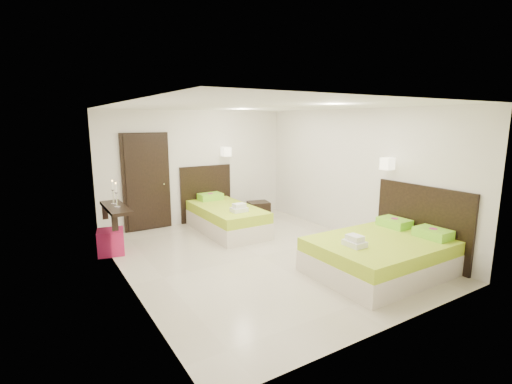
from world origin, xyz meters
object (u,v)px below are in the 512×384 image
bed_single (225,216)px  ottoman (111,242)px  bed_double (383,253)px  nightstand (259,210)px

bed_single → ottoman: bed_single is taller
bed_double → ottoman: 4.69m
bed_single → ottoman: size_ratio=4.77×
bed_double → ottoman: bed_double is taller
nightstand → ottoman: size_ratio=1.09×
bed_single → bed_double: bed_single is taller
nightstand → bed_single: bearing=-147.7°
bed_double → nightstand: (0.04, 3.75, -0.09)m
bed_double → nightstand: bed_double is taller
bed_double → nightstand: size_ratio=4.31×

